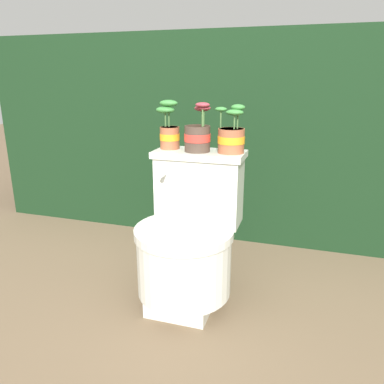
{
  "coord_description": "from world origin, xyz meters",
  "views": [
    {
      "loc": [
        0.49,
        -1.44,
        1.0
      ],
      "look_at": [
        0.01,
        0.1,
        0.5
      ],
      "focal_mm": 35.0,
      "sensor_mm": 36.0,
      "label": 1
    }
  ],
  "objects_px": {
    "toilet": "(189,239)",
    "potted_plant_left": "(169,130)",
    "potted_plant_midleft": "(198,135)",
    "potted_plant_middle": "(231,137)"
  },
  "relations": [
    {
      "from": "toilet",
      "to": "potted_plant_left",
      "type": "distance_m",
      "value": 0.52
    },
    {
      "from": "potted_plant_midleft",
      "to": "potted_plant_middle",
      "type": "relative_size",
      "value": 1.03
    },
    {
      "from": "potted_plant_middle",
      "to": "toilet",
      "type": "bearing_deg",
      "value": -131.57
    },
    {
      "from": "potted_plant_left",
      "to": "potted_plant_midleft",
      "type": "height_order",
      "value": "potted_plant_left"
    },
    {
      "from": "potted_plant_middle",
      "to": "potted_plant_left",
      "type": "bearing_deg",
      "value": 177.17
    },
    {
      "from": "toilet",
      "to": "potted_plant_left",
      "type": "xyz_separation_m",
      "value": [
        -0.16,
        0.18,
        0.46
      ]
    },
    {
      "from": "potted_plant_midleft",
      "to": "toilet",
      "type": "bearing_deg",
      "value": -89.15
    },
    {
      "from": "potted_plant_left",
      "to": "potted_plant_middle",
      "type": "xyz_separation_m",
      "value": [
        0.31,
        -0.02,
        -0.02
      ]
    },
    {
      "from": "toilet",
      "to": "potted_plant_midleft",
      "type": "distance_m",
      "value": 0.48
    },
    {
      "from": "potted_plant_midleft",
      "to": "potted_plant_middle",
      "type": "xyz_separation_m",
      "value": [
        0.15,
        0.01,
        -0.0
      ]
    }
  ]
}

